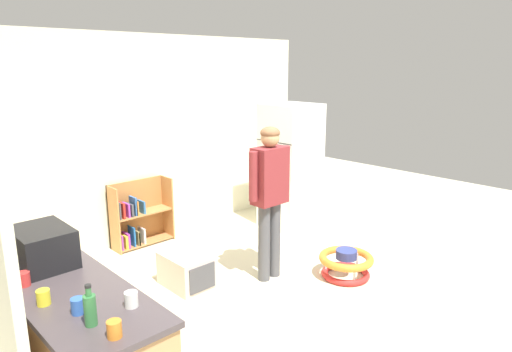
{
  "coord_description": "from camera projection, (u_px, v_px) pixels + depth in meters",
  "views": [
    {
      "loc": [
        -3.18,
        -3.0,
        2.32
      ],
      "look_at": [
        0.19,
        0.55,
        1.11
      ],
      "focal_mm": 31.95,
      "sensor_mm": 36.0,
      "label": 1
    }
  ],
  "objects": [
    {
      "name": "pet_carrier",
      "position": [
        187.0,
        270.0,
        4.86
      ],
      "size": [
        0.42,
        0.55,
        0.36
      ],
      "color": "beige",
      "rests_on": "ground"
    },
    {
      "name": "standing_person",
      "position": [
        270.0,
        190.0,
        4.85
      ],
      "size": [
        0.57,
        0.22,
        1.69
      ],
      "color": "#4A4B51",
      "rests_on": "ground"
    },
    {
      "name": "microwave",
      "position": [
        43.0,
        247.0,
        3.27
      ],
      "size": [
        0.37,
        0.48,
        0.28
      ],
      "color": "black",
      "rests_on": "kitchen_counter"
    },
    {
      "name": "banana_bunch",
      "position": [
        43.0,
        239.0,
        3.72
      ],
      "size": [
        0.12,
        0.16,
        0.04
      ],
      "color": "gold",
      "rests_on": "kitchen_counter"
    },
    {
      "name": "red_cup",
      "position": [
        24.0,
        279.0,
        2.98
      ],
      "size": [
        0.08,
        0.08,
        0.09
      ],
      "primitive_type": "cylinder",
      "color": "red",
      "rests_on": "kitchen_counter"
    },
    {
      "name": "back_wall",
      "position": [
        154.0,
        138.0,
        6.11
      ],
      "size": [
        5.2,
        0.06,
        2.7
      ],
      "primitive_type": "cube",
      "color": "#ECE6C7",
      "rests_on": "ground"
    },
    {
      "name": "refrigerator",
      "position": [
        290.0,
        166.0,
        6.54
      ],
      "size": [
        0.73,
        0.68,
        1.78
      ],
      "color": "white",
      "rests_on": "ground"
    },
    {
      "name": "blue_cup",
      "position": [
        78.0,
        306.0,
        2.65
      ],
      "size": [
        0.08,
        0.08,
        0.09
      ],
      "primitive_type": "cylinder",
      "color": "blue",
      "rests_on": "kitchen_counter"
    },
    {
      "name": "yellow_cup",
      "position": [
        43.0,
        297.0,
        2.75
      ],
      "size": [
        0.08,
        0.08,
        0.09
      ],
      "primitive_type": "cylinder",
      "color": "yellow",
      "rests_on": "kitchen_counter"
    },
    {
      "name": "baby_walker",
      "position": [
        346.0,
        263.0,
        5.07
      ],
      "size": [
        0.6,
        0.6,
        0.32
      ],
      "color": "red",
      "rests_on": "ground"
    },
    {
      "name": "bookshelf",
      "position": [
        137.0,
        218.0,
        5.92
      ],
      "size": [
        0.8,
        0.28,
        0.85
      ],
      "color": "#B67A45",
      "rests_on": "ground"
    },
    {
      "name": "orange_cup",
      "position": [
        114.0,
        329.0,
        2.42
      ],
      "size": [
        0.08,
        0.08,
        0.09
      ],
      "primitive_type": "cylinder",
      "color": "orange",
      "rests_on": "kitchen_counter"
    },
    {
      "name": "kitchen_counter",
      "position": [
        60.0,
        332.0,
        3.26
      ],
      "size": [
        0.65,
        2.23,
        0.9
      ],
      "color": "tan",
      "rests_on": "ground"
    },
    {
      "name": "ground_plane",
      "position": [
        279.0,
        290.0,
        4.79
      ],
      "size": [
        12.0,
        12.0,
        0.0
      ],
      "primitive_type": "plane",
      "color": "beige",
      "rests_on": "ground"
    },
    {
      "name": "white_cup",
      "position": [
        131.0,
        299.0,
        2.73
      ],
      "size": [
        0.08,
        0.08,
        0.09
      ],
      "primitive_type": "cylinder",
      "color": "white",
      "rests_on": "kitchen_counter"
    },
    {
      "name": "green_glass_bottle",
      "position": [
        90.0,
        309.0,
        2.52
      ],
      "size": [
        0.07,
        0.07,
        0.25
      ],
      "color": "#33753D",
      "rests_on": "kitchen_counter"
    }
  ]
}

